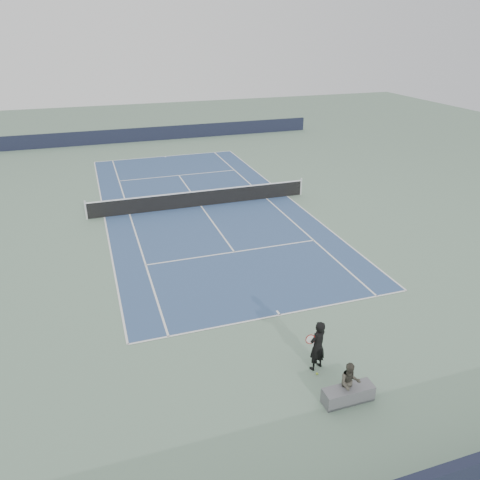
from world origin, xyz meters
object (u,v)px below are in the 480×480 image
object	(u,v)px
tennis_net	(201,198)
tennis_ball	(317,374)
spectator_bench	(349,388)
tennis_player	(317,345)

from	to	relation	value
tennis_net	tennis_ball	xyz separation A→B (m)	(-0.16, -15.18, -0.47)
spectator_bench	tennis_ball	bearing A→B (deg)	103.90
tennis_net	tennis_player	world-z (taller)	tennis_player
tennis_player	spectator_bench	size ratio (longest dim) A/B	1.09
tennis_net	tennis_ball	distance (m)	15.19
tennis_net	tennis_ball	bearing A→B (deg)	-90.62
tennis_player	tennis_ball	distance (m)	0.87
tennis_net	spectator_bench	distance (m)	16.45
spectator_bench	tennis_player	bearing A→B (deg)	97.83
tennis_player	tennis_ball	size ratio (longest dim) A/B	24.86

